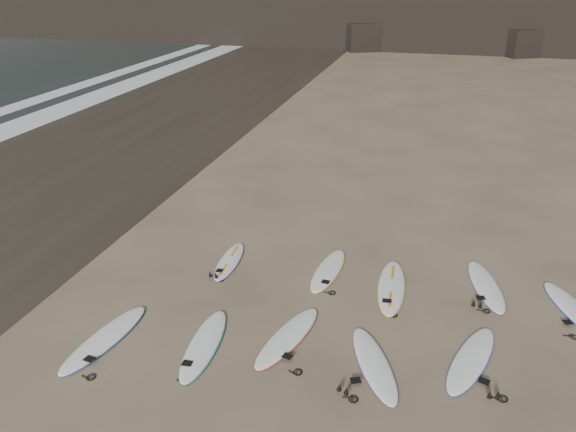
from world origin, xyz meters
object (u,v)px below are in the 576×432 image
Objects in this scene: surfboard_9 at (574,309)px; surfboard_8 at (486,285)px; surfboard_4 at (471,359)px; surfboard_1 at (204,344)px; surfboard_6 at (328,270)px; surfboard_2 at (288,337)px; surfboard_0 at (105,338)px; surfboard_5 at (229,261)px; surfboard_3 at (374,364)px; surfboard_7 at (392,286)px.

surfboard_8 is at bearing 142.68° from surfboard_9.
surfboard_1 is at bearing -151.86° from surfboard_4.
surfboard_6 is (-3.60, 2.86, -0.00)m from surfboard_4.
surfboard_2 is 6.86m from surfboard_9.
surfboard_0 is 1.10× the size of surfboard_6.
surfboard_2 is 3.87m from surfboard_4.
surfboard_9 reaches higher than surfboard_5.
surfboard_0 reaches higher than surfboard_6.
surfboard_0 is at bearing -163.84° from surfboard_8.
surfboard_0 is 1.05× the size of surfboard_4.
surfboard_0 is at bearing -179.53° from surfboard_9.
surfboard_3 is at bearing -134.53° from surfboard_8.
surfboard_3 is (3.62, 0.31, -0.00)m from surfboard_1.
surfboard_6 is at bearing 54.20° from surfboard_0.
surfboard_6 is at bearing 171.02° from surfboard_8.
surfboard_5 is 0.86× the size of surfboard_8.
surfboard_0 is 10.84m from surfboard_9.
surfboard_6 is at bearing 91.61° from surfboard_3.
surfboard_2 is at bearing -129.09° from surfboard_7.
surfboard_0 is 7.83m from surfboard_4.
surfboard_7 is at bearing -176.30° from surfboard_8.
surfboard_4 is (3.87, 0.26, 0.00)m from surfboard_2.
surfboard_0 is 5.90m from surfboard_6.
surfboard_2 is 3.14m from surfboard_6.
surfboard_7 is at bearing 68.32° from surfboard_2.
surfboard_0 reaches higher than surfboard_2.
surfboard_4 is 0.95× the size of surfboard_7.
surfboard_6 is 6.00m from surfboard_9.
surfboard_5 is 2.74m from surfboard_6.
surfboard_7 reaches higher than surfboard_8.
surfboard_3 is (1.94, -0.41, -0.00)m from surfboard_2.
surfboard_7 reaches higher than surfboard_9.
surfboard_3 is at bearing -0.04° from surfboard_1.
surfboard_6 is at bearing 0.74° from surfboard_5.
surfboard_7 is (5.83, 3.82, 0.00)m from surfboard_0.
surfboard_3 is at bearing -40.89° from surfboard_5.
surfboard_4 is 1.16× the size of surfboard_5.
surfboard_7 is at bearing 38.18° from surfboard_1.
surfboard_1 is at bearing -81.66° from surfboard_5.
surfboard_2 reaches higher than surfboard_6.
surfboard_9 is at bearing 38.71° from surfboard_2.
surfboard_5 is at bearing 97.29° from surfboard_1.
surfboard_6 is at bearing 156.25° from surfboard_9.
surfboard_5 is 6.78m from surfboard_8.
surfboard_2 is 0.99× the size of surfboard_4.
surfboard_0 is at bearing -149.38° from surfboard_2.
surfboard_8 is 2.05m from surfboard_9.
surfboard_3 is 5.39m from surfboard_9.
surfboard_5 is 4.45m from surfboard_7.
surfboard_1 reaches higher than surfboard_5.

